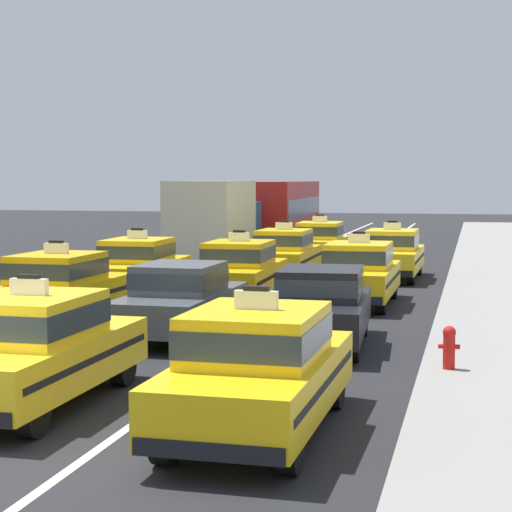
# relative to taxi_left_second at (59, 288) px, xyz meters

# --- Properties ---
(lane_stripe_left_center) EXTENTS (0.14, 80.00, 0.01)m
(lane_stripe_left_center) POSITION_rel_taxi_left_second_xyz_m (1.46, 10.60, -0.87)
(lane_stripe_left_center) COLOR silver
(lane_stripe_left_center) RESTS_ON ground
(lane_stripe_center_right) EXTENTS (0.14, 80.00, 0.01)m
(lane_stripe_center_right) POSITION_rel_taxi_left_second_xyz_m (4.66, 10.60, -0.87)
(lane_stripe_center_right) COLOR silver
(lane_stripe_center_right) RESTS_ON ground
(taxi_left_second) EXTENTS (1.86, 4.57, 1.96)m
(taxi_left_second) POSITION_rel_taxi_left_second_xyz_m (0.00, 0.00, 0.00)
(taxi_left_second) COLOR black
(taxi_left_second) RESTS_ON ground
(taxi_left_third) EXTENTS (2.00, 4.63, 1.96)m
(taxi_left_third) POSITION_rel_taxi_left_second_xyz_m (-0.09, 5.21, 0.00)
(taxi_left_third) COLOR black
(taxi_left_third) RESTS_ON ground
(box_truck_left_fourth) EXTENTS (2.55, 7.06, 3.27)m
(box_truck_left_fourth) POSITION_rel_taxi_left_second_xyz_m (-0.30, 13.77, 0.90)
(box_truck_left_fourth) COLOR black
(box_truck_left_fourth) RESTS_ON ground
(bus_left_fifth) EXTENTS (3.07, 11.31, 3.22)m
(bus_left_fifth) POSITION_rel_taxi_left_second_xyz_m (-0.07, 23.90, 0.94)
(bus_left_fifth) COLOR black
(bus_left_fifth) RESTS_ON ground
(taxi_center_nearest) EXTENTS (1.82, 4.56, 1.96)m
(taxi_center_nearest) POSITION_rel_taxi_left_second_xyz_m (2.90, -6.80, 0.00)
(taxi_center_nearest) COLOR black
(taxi_center_nearest) RESTS_ON ground
(sedan_center_second) EXTENTS (1.80, 4.31, 1.58)m
(sedan_center_second) POSITION_rel_taxi_left_second_xyz_m (3.17, -0.85, -0.03)
(sedan_center_second) COLOR black
(sedan_center_second) RESTS_ON ground
(taxi_center_third) EXTENTS (1.93, 4.60, 1.96)m
(taxi_center_third) POSITION_rel_taxi_left_second_xyz_m (2.94, 4.91, 0.00)
(taxi_center_third) COLOR black
(taxi_center_third) RESTS_ON ground
(taxi_center_fourth) EXTENTS (1.86, 4.57, 1.96)m
(taxi_center_fourth) POSITION_rel_taxi_left_second_xyz_m (2.95, 10.75, 0.00)
(taxi_center_fourth) COLOR black
(taxi_center_fourth) RESTS_ON ground
(taxi_center_fifth) EXTENTS (1.93, 4.60, 1.96)m
(taxi_center_fifth) POSITION_rel_taxi_left_second_xyz_m (3.21, 16.29, 0.00)
(taxi_center_fifth) COLOR black
(taxi_center_fifth) RESTS_ON ground
(taxi_right_nearest) EXTENTS (1.87, 4.58, 1.96)m
(taxi_right_nearest) POSITION_rel_taxi_left_second_xyz_m (6.42, -7.42, 0.00)
(taxi_right_nearest) COLOR black
(taxi_right_nearest) RESTS_ON ground
(sedan_right_second) EXTENTS (2.04, 4.41, 1.58)m
(sedan_right_second) POSITION_rel_taxi_left_second_xyz_m (6.18, -1.11, -0.03)
(sedan_right_second) COLOR black
(sedan_right_second) RESTS_ON ground
(taxi_right_third) EXTENTS (1.83, 4.56, 1.96)m
(taxi_right_third) POSITION_rel_taxi_left_second_xyz_m (6.16, 5.04, 0.00)
(taxi_right_third) COLOR black
(taxi_right_third) RESTS_ON ground
(taxi_right_fourth) EXTENTS (1.86, 4.58, 1.96)m
(taxi_right_fourth) POSITION_rel_taxi_left_second_xyz_m (6.45, 11.51, 0.00)
(taxi_right_fourth) COLOR black
(taxi_right_fourth) RESTS_ON ground
(fire_hydrant) EXTENTS (0.36, 0.22, 0.73)m
(fire_hydrant) POSITION_rel_taxi_left_second_xyz_m (8.74, -3.38, -0.33)
(fire_hydrant) COLOR red
(fire_hydrant) RESTS_ON sidewalk_curb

